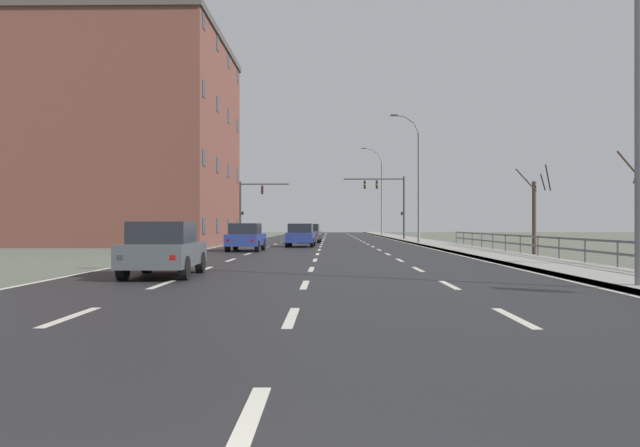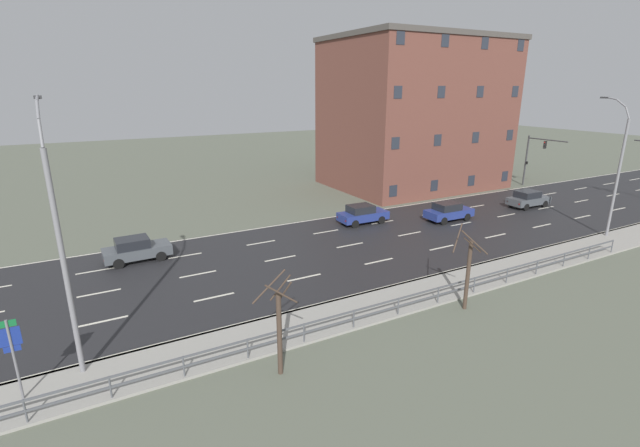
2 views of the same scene
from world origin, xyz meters
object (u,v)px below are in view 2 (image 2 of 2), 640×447
car_mid_centre (136,249)px  brick_building (414,114)px  traffic_signal_left (534,154)px  street_lamp_midground (617,171)px  highway_sign (13,350)px  car_near_left (448,211)px  street_lamp_foreground (62,249)px  car_far_right (362,214)px  car_distant (528,199)px

car_mid_centre → brick_building: (-10.25, 30.95, 7.18)m
traffic_signal_left → car_mid_centre: 42.34m
street_lamp_midground → highway_sign: bearing=-88.6°
car_near_left → brick_building: 16.29m
street_lamp_foreground → street_lamp_midground: 35.16m
car_far_right → car_near_left: size_ratio=1.00×
street_lamp_midground → highway_sign: (0.93, -37.09, -2.91)m
highway_sign → car_mid_centre: 13.67m
car_mid_centre → brick_building: brick_building is taller
highway_sign → car_mid_centre: (-12.49, 5.40, -1.29)m
street_lamp_midground → car_distant: 9.77m
car_distant → brick_building: 15.41m
street_lamp_midground → car_mid_centre: street_lamp_midground is taller
car_far_right → brick_building: brick_building is taller
car_far_right → car_mid_centre: (-0.00, -17.48, 0.00)m
car_near_left → car_mid_centre: (-2.77, -24.29, 0.00)m
street_lamp_foreground → brick_building: bearing=122.3°
street_lamp_midground → car_near_left: size_ratio=2.46×
highway_sign → street_lamp_foreground: bearing=116.5°
street_lamp_foreground → traffic_signal_left: size_ratio=1.88×
car_mid_centre → car_far_right: bearing=87.8°
street_lamp_foreground → car_mid_centre: (-11.53, 3.47, -4.35)m
traffic_signal_left → car_far_right: traffic_signal_left is taller
car_far_right → car_mid_centre: same height
street_lamp_midground → brick_building: size_ratio=0.56×
car_far_right → brick_building: (-10.25, 13.47, 7.18)m
street_lamp_foreground → car_near_left: size_ratio=2.55×
car_distant → car_far_right: size_ratio=1.00×
highway_sign → car_mid_centre: bearing=156.6°
traffic_signal_left → car_near_left: traffic_signal_left is taller
street_lamp_midground → traffic_signal_left: bearing=144.2°
car_distant → car_mid_centre: (-3.04, -34.02, 0.00)m
car_distant → car_far_right: same height
brick_building → car_mid_centre: bearing=-71.7°
car_far_right → car_mid_centre: bearing=-88.8°
street_lamp_midground → traffic_signal_left: street_lamp_midground is taller
highway_sign → car_distant: (-9.45, 39.42, -1.29)m
highway_sign → traffic_signal_left: 50.01m
highway_sign → car_distant: highway_sign is taller
car_distant → car_mid_centre: size_ratio=0.99×
street_lamp_midground → highway_sign: street_lamp_midground is taller
car_distant → brick_building: (-13.29, -3.07, 7.18)m
car_distant → car_near_left: same height
street_lamp_foreground → car_distant: 38.68m
street_lamp_foreground → car_far_right: 24.30m
highway_sign → street_lamp_midground: bearing=91.4°
traffic_signal_left → car_near_left: 18.96m
street_lamp_foreground → highway_sign: (0.96, -1.93, -3.06)m
car_far_right → car_distant: bearing=80.8°
brick_building → highway_sign: bearing=-58.0°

